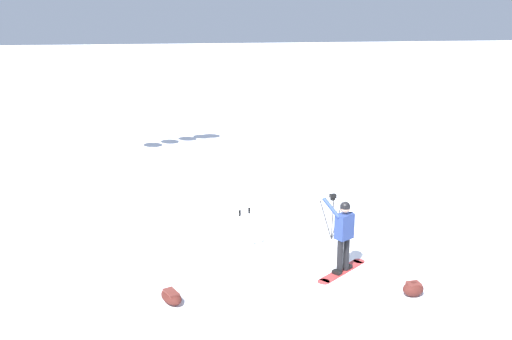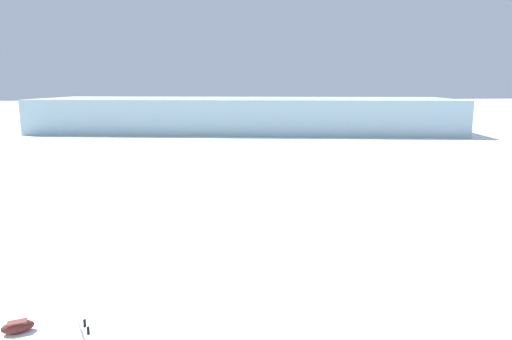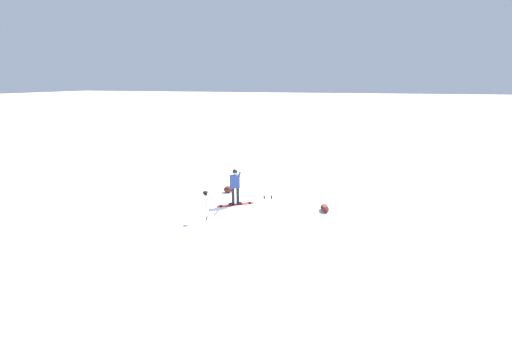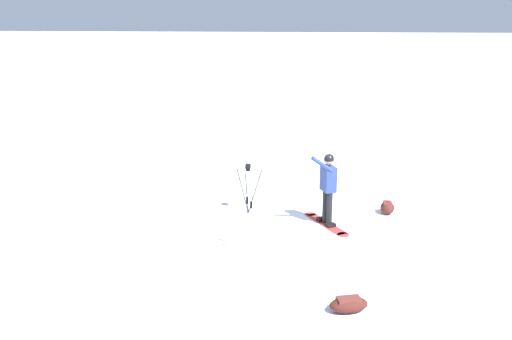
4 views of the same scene
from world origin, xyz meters
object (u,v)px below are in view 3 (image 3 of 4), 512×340
(snowboard, at_px, (235,204))
(gear_bag_small, at_px, (325,208))
(camera_tripod, at_px, (206,200))
(snowboarder, at_px, (235,183))
(ski_poles, at_px, (268,205))
(gear_bag_large, at_px, (228,189))

(snowboard, distance_m, gear_bag_small, 4.04)
(gear_bag_small, bearing_deg, camera_tripod, -63.27)
(camera_tripod, xyz_separation_m, gear_bag_small, (-2.31, 4.59, -0.77))
(gear_bag_small, bearing_deg, snowboard, -84.62)
(snowboarder, relative_size, gear_bag_small, 2.37)
(ski_poles, bearing_deg, gear_bag_large, -137.00)
(snowboarder, relative_size, snowboard, 1.14)
(snowboard, distance_m, ski_poles, 2.60)
(camera_tripod, xyz_separation_m, ski_poles, (-0.36, 2.49, -0.11))
(gear_bag_small, relative_size, ski_poles, 0.61)
(snowboarder, distance_m, ski_poles, 2.50)
(snowboard, relative_size, ski_poles, 1.28)
(snowboard, distance_m, gear_bag_large, 1.78)
(gear_bag_large, distance_m, camera_tripod, 3.54)
(gear_bag_large, bearing_deg, gear_bag_small, 77.19)
(snowboarder, distance_m, gear_bag_small, 4.14)
(snowboard, height_order, camera_tripod, camera_tripod)
(gear_bag_small, xyz_separation_m, ski_poles, (1.95, -2.09, 0.66))
(snowboard, relative_size, camera_tripod, 1.21)
(snowboarder, bearing_deg, snowboard, -18.02)
(gear_bag_large, xyz_separation_m, ski_poles, (3.07, 2.87, 0.63))
(gear_bag_large, relative_size, camera_tripod, 0.37)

